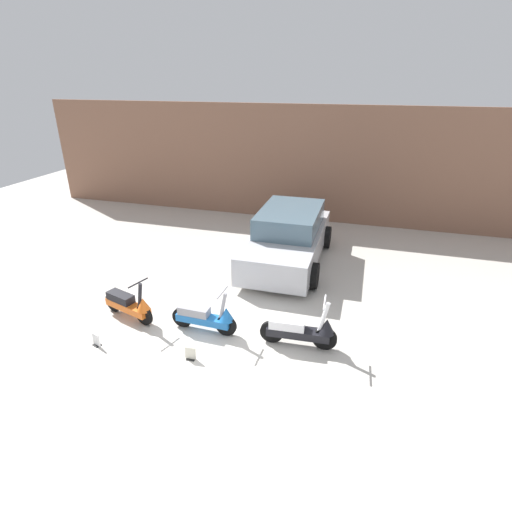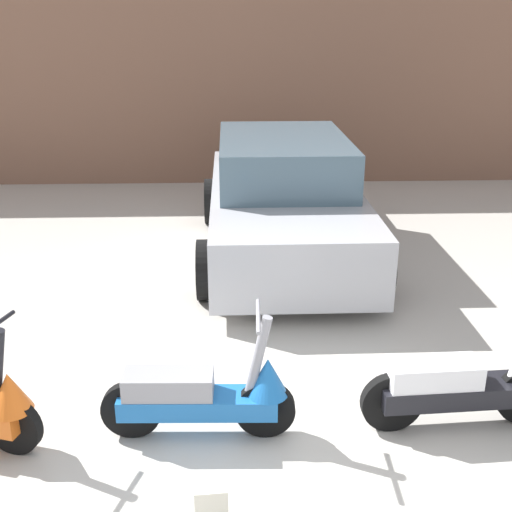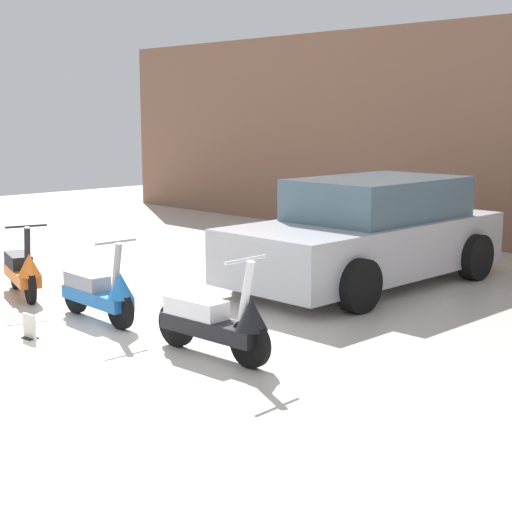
{
  "view_description": "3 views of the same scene",
  "coord_description": "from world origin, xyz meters",
  "px_view_note": "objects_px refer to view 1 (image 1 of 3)",
  "views": [
    {
      "loc": [
        2.38,
        -5.24,
        4.7
      ],
      "look_at": [
        -0.01,
        2.89,
        0.87
      ],
      "focal_mm": 28.0,
      "sensor_mm": 36.0,
      "label": 1
    },
    {
      "loc": [
        -0.26,
        -2.96,
        2.87
      ],
      "look_at": [
        -0.05,
        2.71,
        0.71
      ],
      "focal_mm": 45.0,
      "sensor_mm": 36.0,
      "label": 2
    },
    {
      "loc": [
        6.88,
        -3.76,
        2.31
      ],
      "look_at": [
        0.31,
        2.62,
        0.64
      ],
      "focal_mm": 55.0,
      "sensor_mm": 36.0,
      "label": 3
    }
  ],
  "objects_px": {
    "placard_near_right_scooter": "(190,354)",
    "car_rear_left": "(288,237)",
    "scooter_front_left": "(130,304)",
    "scooter_front_center": "(302,330)",
    "scooter_front_right": "(206,316)",
    "placard_near_left_scooter": "(96,340)"
  },
  "relations": [
    {
      "from": "placard_near_right_scooter",
      "to": "car_rear_left",
      "type": "bearing_deg",
      "value": 80.61
    },
    {
      "from": "scooter_front_left",
      "to": "scooter_front_center",
      "type": "distance_m",
      "value": 3.63
    },
    {
      "from": "scooter_front_right",
      "to": "placard_near_left_scooter",
      "type": "xyz_separation_m",
      "value": [
        -1.84,
        -1.03,
        -0.23
      ]
    },
    {
      "from": "car_rear_left",
      "to": "placard_near_right_scooter",
      "type": "distance_m",
      "value": 4.79
    },
    {
      "from": "scooter_front_left",
      "to": "scooter_front_center",
      "type": "xyz_separation_m",
      "value": [
        3.63,
        0.08,
        0.02
      ]
    },
    {
      "from": "scooter_front_center",
      "to": "placard_near_right_scooter",
      "type": "relative_size",
      "value": 5.64
    },
    {
      "from": "scooter_front_center",
      "to": "placard_near_left_scooter",
      "type": "xyz_separation_m",
      "value": [
        -3.75,
        -1.09,
        -0.25
      ]
    },
    {
      "from": "scooter_front_center",
      "to": "car_rear_left",
      "type": "distance_m",
      "value": 3.89
    },
    {
      "from": "scooter_front_left",
      "to": "placard_near_left_scooter",
      "type": "relative_size",
      "value": 5.21
    },
    {
      "from": "scooter_front_left",
      "to": "car_rear_left",
      "type": "xyz_separation_m",
      "value": [
        2.56,
        3.81,
        0.35
      ]
    },
    {
      "from": "scooter_front_right",
      "to": "placard_near_right_scooter",
      "type": "height_order",
      "value": "scooter_front_right"
    },
    {
      "from": "scooter_front_right",
      "to": "scooter_front_left",
      "type": "bearing_deg",
      "value": -177.57
    },
    {
      "from": "placard_near_right_scooter",
      "to": "placard_near_left_scooter",
      "type": "bearing_deg",
      "value": -175.98
    },
    {
      "from": "placard_near_right_scooter",
      "to": "scooter_front_center",
      "type": "bearing_deg",
      "value": 27.45
    },
    {
      "from": "scooter_front_center",
      "to": "placard_near_right_scooter",
      "type": "height_order",
      "value": "scooter_front_center"
    },
    {
      "from": "scooter_front_center",
      "to": "placard_near_left_scooter",
      "type": "relative_size",
      "value": 5.64
    },
    {
      "from": "placard_near_left_scooter",
      "to": "scooter_front_center",
      "type": "bearing_deg",
      "value": 16.27
    },
    {
      "from": "scooter_front_right",
      "to": "car_rear_left",
      "type": "bearing_deg",
      "value": 79.36
    },
    {
      "from": "scooter_front_left",
      "to": "scooter_front_center",
      "type": "relative_size",
      "value": 0.92
    },
    {
      "from": "car_rear_left",
      "to": "scooter_front_right",
      "type": "bearing_deg",
      "value": -12.77
    },
    {
      "from": "scooter_front_right",
      "to": "scooter_front_center",
      "type": "relative_size",
      "value": 0.95
    },
    {
      "from": "car_rear_left",
      "to": "placard_near_right_scooter",
      "type": "xyz_separation_m",
      "value": [
        -0.78,
        -4.69,
        -0.58
      ]
    }
  ]
}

